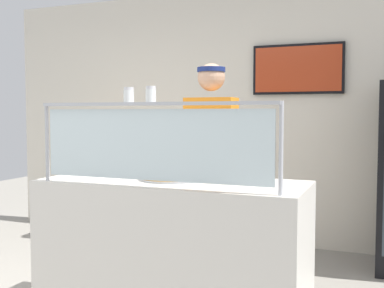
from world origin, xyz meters
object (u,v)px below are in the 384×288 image
Objects in this scene: pizza_server at (174,174)px; worker_figure at (211,162)px; pizza_tray at (171,177)px; parmesan_shaker at (129,96)px; pepper_flake_shaker at (151,95)px; pizza_box_stack at (104,153)px.

worker_figure reaches higher than pizza_server.
parmesan_shaker is at bearing -110.00° from pizza_tray.
pepper_flake_shaker is (-0.01, -0.31, 0.50)m from pizza_server.
pizza_server is 0.61× the size of pizza_box_stack.
parmesan_shaker is 0.19× the size of pizza_box_stack.
pizza_box_stack is at bearing 126.10° from parmesan_shaker.
pizza_tray is 4.64× the size of pepper_flake_shaker.
pepper_flake_shaker reaches higher than pizza_box_stack.
worker_figure reaches higher than pizza_tray.
pepper_flake_shaker is 2.60m from pizza_box_stack.
parmesan_shaker is 2.51m from pizza_box_stack.
pepper_flake_shaker reaches higher than parmesan_shaker.
pepper_flake_shaker is at bearing -0.00° from parmesan_shaker.
parmesan_shaker is 0.15m from pepper_flake_shaker.
pizza_server is 3.03× the size of pepper_flake_shaker.
pizza_box_stack is at bearing 128.75° from pepper_flake_shaker.
pizza_tray is 1.53× the size of pizza_server.
pizza_box_stack is at bearing 133.56° from pizza_tray.
pizza_box_stack is (-1.60, 1.67, -0.04)m from pizza_server.
pizza_tray is 0.63m from parmesan_shaker.
parmesan_shaker is at bearing -53.90° from pizza_box_stack.
pizza_server is 0.16× the size of worker_figure.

